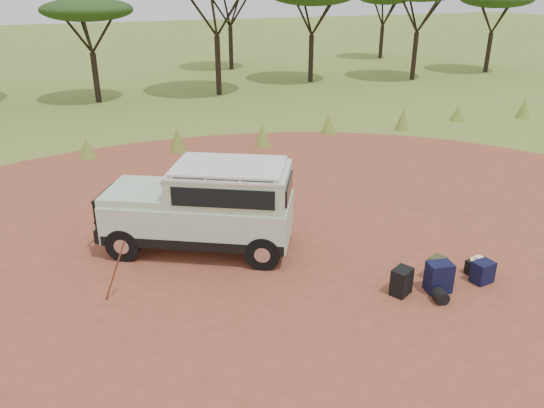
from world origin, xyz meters
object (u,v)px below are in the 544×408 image
object	(u,v)px
backpack_olive	(436,268)
duffel_navy	(483,272)
walking_staff	(115,271)
backpack_navy	(439,277)
safari_vehicle	(205,209)
hard_case	(477,267)
backpack_black	(401,282)

from	to	relation	value
backpack_olive	duffel_navy	xyz separation A→B (m)	(0.79, -0.44, -0.01)
duffel_navy	backpack_olive	bearing A→B (deg)	142.73
walking_staff	backpack_navy	bearing A→B (deg)	-86.80
safari_vehicle	hard_case	xyz separation A→B (m)	(4.91, -3.06, -0.82)
walking_staff	hard_case	bearing A→B (deg)	-82.04
duffel_navy	hard_case	distance (m)	0.33
walking_staff	backpack_navy	xyz separation A→B (m)	(5.84, -1.88, -0.32)
safari_vehicle	backpack_black	world-z (taller)	safari_vehicle
backpack_black	hard_case	xyz separation A→B (m)	(1.90, 0.09, -0.12)
walking_staff	backpack_black	world-z (taller)	walking_staff
backpack_black	hard_case	world-z (taller)	backpack_black
walking_staff	backpack_black	xyz separation A→B (m)	(5.11, -1.71, -0.36)
backpack_navy	hard_case	size ratio (longest dim) A/B	1.42
duffel_navy	hard_case	world-z (taller)	duffel_navy
backpack_black	backpack_olive	distance (m)	1.01
hard_case	safari_vehicle	bearing A→B (deg)	138.25
backpack_olive	hard_case	size ratio (longest dim) A/B	1.11
backpack_olive	duffel_navy	size ratio (longest dim) A/B	1.06
backpack_black	hard_case	bearing A→B (deg)	-25.55
backpack_black	duffel_navy	size ratio (longest dim) A/B	1.21
backpack_black	backpack_olive	xyz separation A→B (m)	(0.98, 0.23, -0.03)
safari_vehicle	walking_staff	distance (m)	2.56
backpack_navy	backpack_olive	world-z (taller)	backpack_navy
walking_staff	backpack_navy	size ratio (longest dim) A/B	2.18
hard_case	backpack_navy	bearing A→B (deg)	-177.63
backpack_olive	duffel_navy	world-z (taller)	backpack_olive
hard_case	duffel_navy	bearing A→B (deg)	-124.04
backpack_black	walking_staff	bearing A→B (deg)	133.23
walking_staff	duffel_navy	world-z (taller)	walking_staff
walking_staff	backpack_black	bearing A→B (deg)	-87.52
backpack_olive	hard_case	distance (m)	0.93
backpack_navy	duffel_navy	bearing A→B (deg)	6.83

